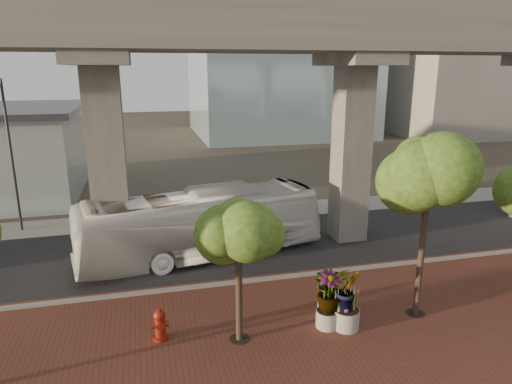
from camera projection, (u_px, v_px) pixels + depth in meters
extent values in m
plane|color=#3B342B|center=(247.00, 263.00, 21.45)|extent=(160.00, 160.00, 0.00)
cube|color=brown|center=(306.00, 367.00, 13.96)|extent=(70.00, 13.00, 0.06)
cube|color=black|center=(238.00, 247.00, 23.32)|extent=(90.00, 8.00, 0.04)
cube|color=gray|center=(257.00, 280.00, 19.56)|extent=(70.00, 0.25, 0.16)
cube|color=gray|center=(220.00, 215.00, 28.46)|extent=(90.00, 3.00, 0.06)
cube|color=gray|center=(243.00, 28.00, 19.06)|extent=(72.00, 2.40, 1.80)
cube|color=gray|center=(229.00, 33.00, 22.06)|extent=(72.00, 2.40, 1.80)
cube|color=gray|center=(224.00, 5.00, 22.72)|extent=(72.00, 0.12, 1.00)
cube|color=#A49D94|center=(462.00, 44.00, 60.93)|extent=(18.00, 16.00, 24.00)
imported|color=white|center=(202.00, 225.00, 21.81)|extent=(12.07, 5.01, 3.28)
cylinder|color=maroon|center=(161.00, 337.00, 15.35)|extent=(0.51, 0.51, 0.11)
cylinder|color=maroon|center=(160.00, 326.00, 15.24)|extent=(0.34, 0.34, 0.83)
sphere|color=maroon|center=(159.00, 315.00, 15.13)|extent=(0.40, 0.40, 0.40)
cylinder|color=maroon|center=(159.00, 310.00, 15.09)|extent=(0.11, 0.11, 0.14)
cylinder|color=maroon|center=(160.00, 325.00, 15.22)|extent=(0.57, 0.23, 0.23)
cylinder|color=#9A958B|center=(329.00, 309.00, 16.64)|extent=(0.84, 0.84, 0.65)
imported|color=#264F14|center=(330.00, 283.00, 16.37)|extent=(1.86, 1.86, 1.39)
cylinder|color=#ADA79C|center=(327.00, 319.00, 16.02)|extent=(0.80, 0.80, 0.62)
imported|color=#264F14|center=(328.00, 292.00, 15.75)|extent=(1.95, 1.95, 1.47)
cylinder|color=#B0AD9F|center=(346.00, 319.00, 15.94)|extent=(0.91, 0.91, 0.70)
imported|color=#264F14|center=(348.00, 290.00, 15.65)|extent=(2.01, 2.01, 1.51)
cylinder|color=#443327|center=(239.00, 298.00, 14.96)|extent=(0.22, 0.22, 3.06)
cylinder|color=black|center=(239.00, 339.00, 15.36)|extent=(0.70, 0.70, 0.01)
cylinder|color=#443327|center=(421.00, 261.00, 16.41)|extent=(0.22, 0.22, 4.22)
cylinder|color=black|center=(415.00, 313.00, 16.97)|extent=(0.70, 0.70, 0.01)
cylinder|color=#2C2C31|center=(12.00, 158.00, 24.70)|extent=(0.14, 0.14, 8.26)
cylinder|color=#333338|center=(338.00, 145.00, 27.64)|extent=(0.15, 0.15, 8.61)
cube|color=#333338|center=(345.00, 72.00, 26.01)|extent=(0.16, 1.08, 0.16)
cube|color=silver|center=(349.00, 74.00, 25.53)|extent=(0.43, 0.22, 0.13)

